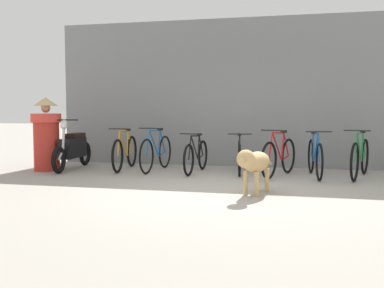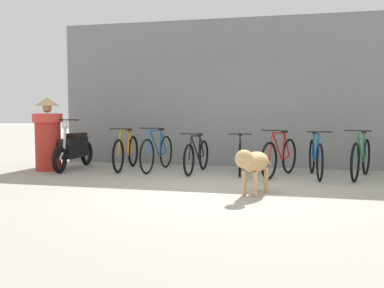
% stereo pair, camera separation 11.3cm
% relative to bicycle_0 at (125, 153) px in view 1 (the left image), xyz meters
% --- Properties ---
extents(ground_plane, '(60.00, 60.00, 0.00)m').
position_rel_bicycle_0_xyz_m(ground_plane, '(2.36, -2.01, -0.37)').
color(ground_plane, '#9E998E').
extents(shop_wall_back, '(8.62, 0.20, 3.30)m').
position_rel_bicycle_0_xyz_m(shop_wall_back, '(2.36, 1.18, 1.28)').
color(shop_wall_back, slate).
rests_on(shop_wall_back, ground).
extents(bicycle_0, '(0.46, 1.75, 0.90)m').
position_rel_bicycle_0_xyz_m(bicycle_0, '(0.00, 0.00, 0.00)').
color(bicycle_0, black).
rests_on(bicycle_0, ground).
extents(bicycle_1, '(0.46, 1.75, 0.92)m').
position_rel_bicycle_0_xyz_m(bicycle_1, '(0.69, -0.00, 0.01)').
color(bicycle_1, black).
rests_on(bicycle_1, ground).
extents(bicycle_2, '(0.46, 1.64, 0.82)m').
position_rel_bicycle_0_xyz_m(bicycle_2, '(1.57, -0.10, -0.03)').
color(bicycle_2, black).
rests_on(bicycle_2, ground).
extents(bicycle_3, '(0.46, 1.59, 0.82)m').
position_rel_bicycle_0_xyz_m(bicycle_3, '(2.43, 0.04, -0.03)').
color(bicycle_3, black).
rests_on(bicycle_3, ground).
extents(bicycle_4, '(0.64, 1.61, 0.91)m').
position_rel_bicycle_0_xyz_m(bicycle_4, '(3.23, -0.20, 0.01)').
color(bicycle_4, black).
rests_on(bicycle_4, ground).
extents(bicycle_5, '(0.46, 1.74, 0.89)m').
position_rel_bicycle_0_xyz_m(bicycle_5, '(3.90, -0.14, 0.00)').
color(bicycle_5, black).
rests_on(bicycle_5, ground).
extents(bicycle_6, '(0.62, 1.73, 0.92)m').
position_rel_bicycle_0_xyz_m(bicycle_6, '(4.72, -0.07, 0.01)').
color(bicycle_6, black).
rests_on(bicycle_6, ground).
extents(motorcycle, '(0.58, 1.91, 1.08)m').
position_rel_bicycle_0_xyz_m(motorcycle, '(-1.13, -0.18, 0.07)').
color(motorcycle, black).
rests_on(motorcycle, ground).
extents(stray_dog, '(0.54, 1.23, 0.71)m').
position_rel_bicycle_0_xyz_m(stray_dog, '(2.94, -2.21, 0.12)').
color(stray_dog, tan).
rests_on(stray_dog, ground).
extents(person_in_robes, '(0.84, 0.84, 1.53)m').
position_rel_bicycle_0_xyz_m(person_in_robes, '(-1.55, -0.50, 0.40)').
color(person_in_robes, '#B72D23').
rests_on(person_in_robes, ground).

